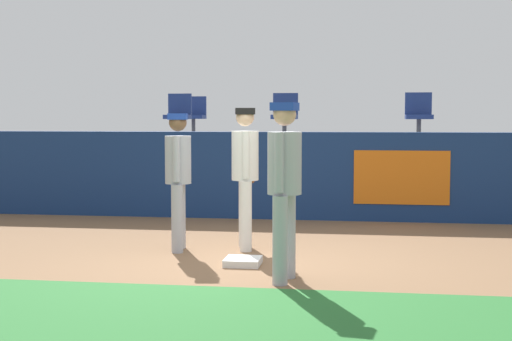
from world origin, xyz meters
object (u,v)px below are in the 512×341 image
object	(u,v)px
player_runner_visitor	(284,178)
seat_front_left	(178,113)
first_base	(243,261)
seat_front_center	(285,113)
player_coach_visitor	(178,171)
player_fielder_home	(245,168)
seat_front_right	(419,113)
seat_back_left	(194,114)

from	to	relation	value
player_runner_visitor	seat_front_left	size ratio (longest dim) A/B	2.16
first_base	seat_front_center	size ratio (longest dim) A/B	0.48
first_base	seat_front_left	xyz separation A→B (m)	(-2.08, 5.17, 1.71)
player_coach_visitor	player_runner_visitor	bearing A→B (deg)	36.98
player_fielder_home	seat_front_center	size ratio (longest dim) A/B	2.13
player_runner_visitor	seat_front_center	distance (m)	5.96
player_runner_visitor	player_coach_visitor	world-z (taller)	player_runner_visitor
player_fielder_home	seat_front_right	xyz separation A→B (m)	(2.47, 4.18, 0.72)
first_base	seat_front_center	xyz separation A→B (m)	(-0.07, 5.17, 1.71)
player_fielder_home	seat_back_left	xyz separation A→B (m)	(-2.07, 5.98, 0.72)
player_coach_visitor	seat_back_left	distance (m)	6.38
seat_back_left	seat_front_left	size ratio (longest dim) A/B	1.00
player_coach_visitor	seat_front_right	distance (m)	5.54
player_coach_visitor	seat_front_center	size ratio (longest dim) A/B	2.04
player_runner_visitor	seat_front_right	bearing A→B (deg)	172.14
seat_front_center	seat_front_left	xyz separation A→B (m)	(-2.01, -0.00, -0.00)
first_base	player_fielder_home	xyz separation A→B (m)	(-0.13, 0.99, 0.99)
player_coach_visitor	seat_front_center	distance (m)	4.55
player_runner_visitor	seat_front_left	world-z (taller)	seat_front_left
seat_front_center	seat_back_left	size ratio (longest dim) A/B	1.00
seat_front_left	seat_front_center	bearing A→B (deg)	0.01
player_fielder_home	player_runner_visitor	world-z (taller)	player_runner_visitor
seat_front_right	seat_back_left	bearing A→B (deg)	158.34
player_runner_visitor	seat_back_left	size ratio (longest dim) A/B	2.16
player_fielder_home	seat_front_center	world-z (taller)	seat_front_center
player_runner_visitor	seat_back_left	world-z (taller)	seat_back_left
seat_back_left	seat_front_center	bearing A→B (deg)	-40.21
seat_front_left	seat_back_left	bearing A→B (deg)	93.87
player_fielder_home	player_coach_visitor	world-z (taller)	player_fielder_home
player_fielder_home	seat_back_left	world-z (taller)	seat_back_left
seat_front_center	seat_back_left	distance (m)	2.79
first_base	player_runner_visitor	world-z (taller)	player_runner_visitor
first_base	seat_front_left	world-z (taller)	seat_front_left
player_runner_visitor	seat_front_right	world-z (taller)	seat_front_right
player_fielder_home	player_runner_visitor	bearing A→B (deg)	9.45
first_base	seat_front_right	distance (m)	5.92
player_fielder_home	seat_front_left	world-z (taller)	seat_front_left
player_coach_visitor	player_fielder_home	bearing A→B (deg)	97.49
player_coach_visitor	seat_front_right	bearing A→B (deg)	135.27
seat_front_center	seat_front_right	world-z (taller)	same
player_fielder_home	seat_back_left	distance (m)	6.37
seat_front_left	seat_front_right	bearing A→B (deg)	0.00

